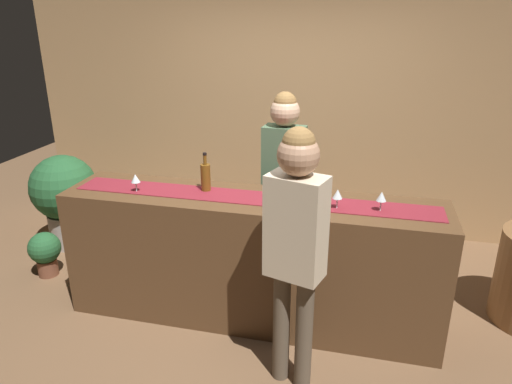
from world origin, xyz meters
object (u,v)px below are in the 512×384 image
at_px(potted_plant_tall, 65,194).
at_px(customer_sipping, 296,236).
at_px(wine_bottle_clear, 296,190).
at_px(wine_bottle_amber, 206,177).
at_px(bartender, 284,170).
at_px(potted_plant_small, 45,251).
at_px(wine_glass_far_end, 381,197).
at_px(wine_glass_mid_counter, 135,179).
at_px(wine_glass_near_customer, 338,195).

bearing_deg(potted_plant_tall, customer_sipping, -28.52).
height_order(wine_bottle_clear, wine_bottle_amber, same).
height_order(bartender, potted_plant_small, bartender).
bearing_deg(potted_plant_tall, wine_glass_far_end, -14.70).
height_order(customer_sipping, potted_plant_small, customer_sipping).
xyz_separation_m(wine_glass_mid_counter, potted_plant_small, (-1.13, 0.25, -0.88)).
xyz_separation_m(wine_bottle_amber, wine_glass_far_end, (1.29, -0.10, -0.01)).
bearing_deg(wine_glass_mid_counter, potted_plant_small, 167.55).
relative_size(wine_glass_near_customer, bartender, 0.08).
bearing_deg(wine_bottle_amber, wine_glass_mid_counter, -163.45).
relative_size(wine_glass_near_customer, potted_plant_small, 0.34).
height_order(wine_bottle_clear, wine_glass_far_end, wine_bottle_clear).
distance_m(wine_bottle_amber, wine_glass_near_customer, 1.01).
bearing_deg(wine_bottle_amber, wine_glass_near_customer, -7.02).
distance_m(wine_glass_far_end, potted_plant_small, 3.06).
bearing_deg(potted_plant_tall, wine_bottle_clear, -18.26).
height_order(wine_glass_far_end, potted_plant_small, wine_glass_far_end).
relative_size(wine_glass_far_end, potted_plant_small, 0.34).
xyz_separation_m(wine_bottle_clear, wine_glass_mid_counter, (-1.21, -0.03, -0.01)).
height_order(wine_glass_near_customer, bartender, bartender).
bearing_deg(wine_glass_mid_counter, potted_plant_tall, 146.34).
bearing_deg(wine_glass_mid_counter, wine_bottle_clear, 1.61).
relative_size(wine_bottle_clear, potted_plant_small, 0.71).
distance_m(wine_glass_near_customer, wine_glass_far_end, 0.29).
height_order(wine_glass_mid_counter, wine_glass_far_end, same).
distance_m(wine_bottle_amber, potted_plant_tall, 2.02).
bearing_deg(customer_sipping, potted_plant_tall, 168.13).
bearing_deg(customer_sipping, bartender, 120.35).
xyz_separation_m(wine_bottle_amber, potted_plant_small, (-1.63, 0.10, -0.89)).
bearing_deg(wine_bottle_clear, potted_plant_tall, 161.74).
relative_size(bartender, customer_sipping, 1.00).
relative_size(wine_bottle_amber, wine_glass_far_end, 2.10).
bearing_deg(wine_glass_mid_counter, wine_glass_far_end, 1.59).
xyz_separation_m(wine_bottle_amber, wine_glass_near_customer, (1.00, -0.12, -0.01)).
relative_size(wine_glass_far_end, customer_sipping, 0.08).
xyz_separation_m(bartender, potted_plant_small, (-2.14, -0.42, -0.82)).
relative_size(wine_glass_mid_counter, potted_plant_tall, 0.15).
xyz_separation_m(wine_bottle_clear, wine_bottle_amber, (-0.71, 0.12, 0.00)).
distance_m(wine_bottle_amber, bartender, 0.73).
relative_size(potted_plant_tall, potted_plant_small, 2.28).
xyz_separation_m(wine_glass_near_customer, wine_glass_far_end, (0.29, 0.02, 0.00)).
bearing_deg(wine_glass_far_end, wine_bottle_clear, -178.46).
height_order(wine_glass_mid_counter, customer_sipping, customer_sipping).
height_order(wine_glass_far_end, bartender, bartender).
distance_m(wine_bottle_amber, customer_sipping, 1.07).
bearing_deg(bartender, wine_glass_near_customer, 132.06).
distance_m(wine_glass_far_end, bartender, 1.00).
bearing_deg(potted_plant_small, wine_glass_far_end, -3.89).
xyz_separation_m(wine_bottle_amber, wine_glass_mid_counter, (-0.50, -0.15, -0.01)).
height_order(wine_glass_near_customer, potted_plant_small, wine_glass_near_customer).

